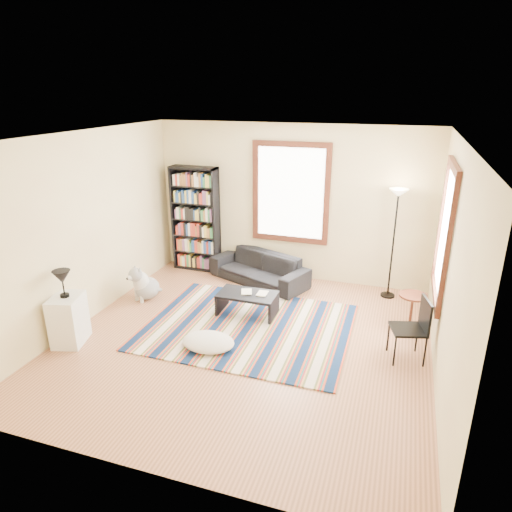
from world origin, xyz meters
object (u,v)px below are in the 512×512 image
(bookshelf, at_px, (196,219))
(coffee_table, at_px, (247,304))
(floor_lamp, at_px, (393,245))
(floor_cushion, at_px, (208,342))
(side_table, at_px, (411,311))
(sofa, at_px, (259,268))
(dog, at_px, (147,282))
(folding_chair, at_px, (408,329))
(white_cabinet, at_px, (69,320))

(bookshelf, bearing_deg, coffee_table, -44.46)
(bookshelf, distance_m, coffee_table, 2.36)
(bookshelf, height_order, floor_lamp, bookshelf)
(coffee_table, relative_size, floor_lamp, 0.48)
(coffee_table, relative_size, floor_cushion, 1.22)
(bookshelf, relative_size, side_table, 3.70)
(sofa, distance_m, floor_cushion, 2.39)
(bookshelf, bearing_deg, dog, -98.25)
(coffee_table, bearing_deg, side_table, 8.14)
(sofa, distance_m, side_table, 2.81)
(folding_chair, relative_size, dog, 1.43)
(folding_chair, bearing_deg, white_cabinet, 177.27)
(coffee_table, height_order, floor_lamp, floor_lamp)
(floor_lamp, relative_size, white_cabinet, 2.66)
(coffee_table, relative_size, side_table, 1.67)
(folding_chair, distance_m, white_cabinet, 4.57)
(coffee_table, bearing_deg, floor_lamp, 33.82)
(bookshelf, bearing_deg, white_cabinet, -98.94)
(floor_lamp, height_order, dog, floor_lamp)
(side_table, distance_m, folding_chair, 0.90)
(floor_lamp, height_order, folding_chair, floor_lamp)
(bookshelf, bearing_deg, floor_cushion, -62.23)
(folding_chair, xyz_separation_m, dog, (-4.18, 0.57, -0.13))
(folding_chair, bearing_deg, floor_lamp, 83.68)
(bookshelf, bearing_deg, sofa, -11.19)
(floor_cushion, bearing_deg, side_table, 29.01)
(coffee_table, height_order, folding_chair, folding_chair)
(coffee_table, xyz_separation_m, side_table, (2.43, 0.35, 0.09))
(floor_cushion, distance_m, folding_chair, 2.65)
(floor_lamp, distance_m, side_table, 1.28)
(bookshelf, height_order, white_cabinet, bookshelf)
(white_cabinet, xyz_separation_m, dog, (0.27, 1.59, -0.05))
(bookshelf, distance_m, floor_cushion, 3.13)
(floor_cushion, distance_m, dog, 1.99)
(bookshelf, height_order, side_table, bookshelf)
(bookshelf, distance_m, floor_lamp, 3.65)
(floor_cushion, relative_size, dog, 1.23)
(white_cabinet, relative_size, dog, 1.17)
(sofa, bearing_deg, bookshelf, -169.39)
(floor_cushion, distance_m, side_table, 2.99)
(side_table, xyz_separation_m, white_cabinet, (-4.50, -1.91, 0.08))
(sofa, bearing_deg, coffee_table, -58.59)
(folding_chair, bearing_deg, floor_cushion, 176.82)
(floor_cushion, xyz_separation_m, white_cabinet, (-1.89, -0.46, 0.26))
(coffee_table, bearing_deg, sofa, 99.61)
(floor_lamp, bearing_deg, sofa, -177.49)
(bookshelf, xyz_separation_m, floor_cushion, (1.40, -2.65, -0.91))
(floor_lamp, height_order, white_cabinet, floor_lamp)
(sofa, bearing_deg, floor_cushion, -67.41)
(coffee_table, height_order, side_table, side_table)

